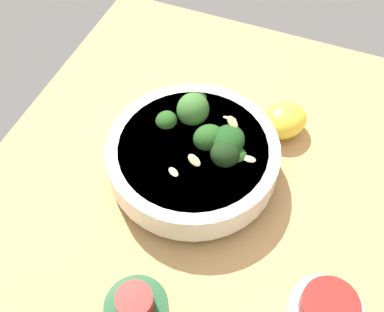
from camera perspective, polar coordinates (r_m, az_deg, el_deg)
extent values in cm
cube|color=tan|center=(62.24, 4.68, -4.61)|extent=(63.61, 63.61, 4.38)
cylinder|color=silver|center=(60.52, 0.00, -1.85)|extent=(11.80, 11.80, 1.38)
cylinder|color=silver|center=(58.27, 0.00, -0.32)|extent=(21.45, 21.45, 4.14)
cylinder|color=beige|center=(56.93, 0.00, 0.66)|extent=(18.50, 18.50, 0.80)
cylinder|color=#4A8F3C|center=(58.64, 4.29, 0.62)|extent=(1.85, 1.90, 1.60)
ellipsoid|color=#194216|center=(57.00, 4.41, 1.87)|extent=(4.79, 5.35, 4.06)
cylinder|color=#589D47|center=(58.72, 2.07, 1.20)|extent=(1.88, 1.93, 1.39)
ellipsoid|color=#23511C|center=(57.49, 2.12, 2.15)|extent=(6.03, 6.12, 4.70)
cylinder|color=#4A8F3C|center=(60.83, -3.09, 3.26)|extent=(1.53, 1.42, 1.53)
ellipsoid|color=#23511C|center=(59.55, -3.16, 4.28)|extent=(4.02, 3.57, 3.80)
cylinder|color=#4A8F3C|center=(57.96, 5.76, -1.11)|extent=(1.43, 1.55, 1.43)
ellipsoid|color=#23511C|center=(56.84, 5.87, -0.31)|extent=(4.70, 4.68, 3.78)
cylinder|color=#2F662B|center=(63.70, 0.97, 5.63)|extent=(1.43, 1.48, 1.14)
ellipsoid|color=black|center=(62.71, 0.99, 6.45)|extent=(4.42, 4.18, 3.49)
cylinder|color=#3C7A32|center=(61.28, 0.11, 4.40)|extent=(2.22, 2.12, 1.77)
ellipsoid|color=#386B2B|center=(59.70, 0.11, 5.71)|extent=(4.71, 5.65, 5.73)
cylinder|color=#589D47|center=(57.23, 4.09, -0.57)|extent=(1.92, 1.90, 1.71)
ellipsoid|color=black|center=(55.84, 4.19, 0.46)|extent=(5.76, 4.85, 4.90)
ellipsoid|color=#DBBC84|center=(58.42, 4.64, 4.62)|extent=(2.08, 1.59, 1.28)
ellipsoid|color=#DBBC84|center=(53.72, -2.28, -1.96)|extent=(1.97, 1.97, 1.03)
ellipsoid|color=#DBBC84|center=(53.58, 0.27, -0.53)|extent=(2.07, 1.56, 1.20)
ellipsoid|color=#DBBC84|center=(57.02, 4.98, 4.11)|extent=(2.04, 1.70, 1.39)
ellipsoid|color=#DBBC84|center=(56.13, 6.93, -0.39)|extent=(1.86, 1.13, 0.45)
ellipsoid|color=#DBBC84|center=(56.24, -2.34, -0.41)|extent=(1.44, 2.03, 1.15)
ellipsoid|color=yellow|center=(64.96, 11.15, 4.33)|extent=(8.38, 8.56, 4.55)
cylinder|color=maroon|center=(42.17, -7.01, -17.30)|extent=(3.27, 3.27, 1.98)
cylinder|color=maroon|center=(39.09, 16.46, -17.29)|extent=(4.49, 4.49, 1.53)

